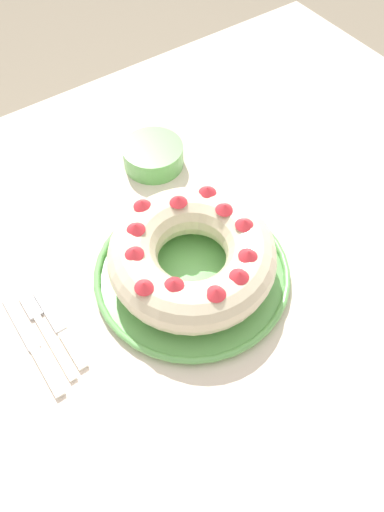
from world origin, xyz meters
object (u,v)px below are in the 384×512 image
(serving_knife, at_px, (36,351))
(bundt_cake, at_px, (192,256))
(fork, at_px, (44,329))
(side_bowl, at_px, (153,155))
(cake_knife, at_px, (62,332))
(serving_dish, at_px, (192,273))

(serving_knife, bearing_deg, bundt_cake, -1.39)
(fork, distance_m, side_bowl, 0.44)
(serving_knife, relative_size, cake_knife, 1.25)
(serving_dish, xyz_separation_m, serving_knife, (-0.30, 0.02, -0.01))
(fork, bearing_deg, side_bowl, 30.13)
(cake_knife, bearing_deg, side_bowl, 31.52)
(bundt_cake, xyz_separation_m, fork, (-0.27, 0.05, -0.06))
(cake_knife, relative_size, side_bowl, 1.35)
(serving_dish, distance_m, fork, 0.28)
(fork, xyz_separation_m, serving_knife, (-0.03, -0.03, 0.00))
(bundt_cake, height_order, side_bowl, bundt_cake)
(bundt_cake, relative_size, cake_knife, 1.69)
(bundt_cake, bearing_deg, cake_knife, 172.94)
(fork, bearing_deg, serving_dish, -13.51)
(bundt_cake, height_order, fork, bundt_cake)
(side_bowl, bearing_deg, serving_knife, -146.43)
(serving_dish, height_order, serving_knife, serving_dish)
(fork, height_order, side_bowl, side_bowl)
(serving_dish, relative_size, cake_knife, 2.04)
(fork, relative_size, side_bowl, 1.50)
(cake_knife, bearing_deg, bundt_cake, -12.15)
(serving_knife, bearing_deg, fork, 49.81)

